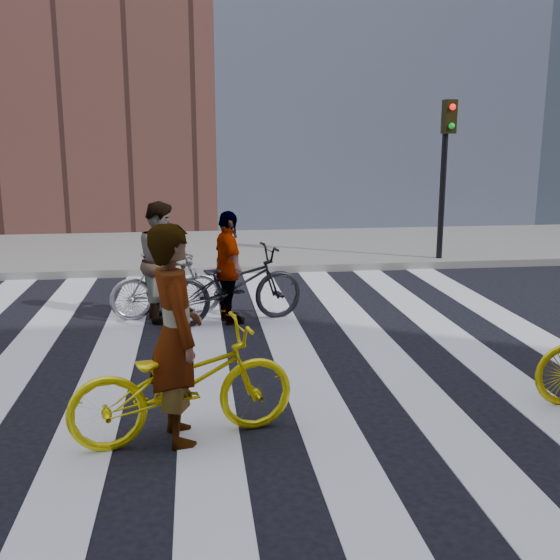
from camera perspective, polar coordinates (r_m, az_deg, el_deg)
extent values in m
plane|color=black|center=(7.91, -2.56, -7.03)|extent=(100.00, 100.00, 0.00)
cube|color=slate|center=(15.16, -5.05, 2.68)|extent=(100.00, 5.00, 0.15)
cube|color=silver|center=(8.16, -22.34, -7.32)|extent=(0.55, 10.00, 0.01)
cube|color=silver|center=(7.95, -14.60, -7.29)|extent=(0.55, 10.00, 0.01)
cube|color=silver|center=(7.88, -6.58, -7.13)|extent=(0.55, 10.00, 0.01)
cube|color=silver|center=(7.97, 1.41, -6.82)|extent=(0.55, 10.00, 0.01)
cube|color=silver|center=(8.20, 9.07, -6.41)|extent=(0.55, 10.00, 0.01)
cube|color=silver|center=(8.57, 16.18, -5.92)|extent=(0.55, 10.00, 0.01)
cube|color=silver|center=(9.06, 22.59, -5.40)|extent=(0.55, 10.00, 0.01)
cylinder|color=black|center=(13.82, 13.97, 7.79)|extent=(0.12, 0.12, 3.20)
cube|color=black|center=(13.64, 14.52, 13.60)|extent=(0.22, 0.28, 0.65)
sphere|color=red|center=(13.51, 14.81, 14.37)|extent=(0.12, 0.12, 0.12)
sphere|color=#0CCC26|center=(13.50, 14.72, 12.84)|extent=(0.12, 0.12, 0.12)
imported|color=#FFEB0E|center=(5.85, -8.43, -8.86)|extent=(2.09, 1.11, 1.05)
imported|color=#9B9DA4|center=(9.72, -9.88, -0.47)|extent=(1.70, 0.76, 0.98)
imported|color=black|center=(9.35, -4.15, -0.46)|extent=(2.21, 1.22, 1.10)
imported|color=slate|center=(5.71, -9.07, -4.73)|extent=(0.60, 0.79, 1.93)
imported|color=slate|center=(9.65, -10.25, 1.67)|extent=(0.80, 0.95, 1.72)
imported|color=slate|center=(9.30, -4.49, 1.08)|extent=(0.61, 1.01, 1.62)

